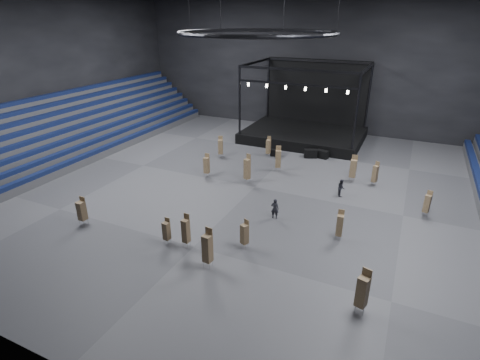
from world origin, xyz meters
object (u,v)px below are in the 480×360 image
at_px(flight_case_right, 322,154).
at_px(flight_case_left, 275,153).
at_px(crew_member, 341,188).
at_px(chair_stack_11, 247,168).
at_px(chair_stack_1, 363,291).
at_px(man_center, 275,209).
at_px(stage, 305,127).
at_px(chair_stack_3, 221,146).
at_px(chair_stack_10, 268,146).
at_px(chair_stack_4, 353,168).
at_px(chair_stack_8, 82,210).
at_px(chair_stack_6, 186,230).
at_px(chair_stack_2, 207,165).
at_px(chair_stack_7, 340,225).
at_px(chair_stack_5, 375,173).
at_px(chair_stack_14, 245,234).
at_px(flight_case_mid, 311,154).
at_px(chair_stack_13, 167,230).
at_px(chair_stack_0, 427,203).
at_px(chair_stack_9, 207,248).
at_px(chair_stack_12, 278,158).

bearing_deg(flight_case_right, flight_case_left, -162.86).
bearing_deg(crew_member, chair_stack_11, 76.89).
relative_size(chair_stack_1, man_center, 1.62).
xyz_separation_m(stage, crew_member, (7.37, -14.69, -0.71)).
xyz_separation_m(chair_stack_3, chair_stack_11, (5.37, -4.97, 0.16)).
xyz_separation_m(chair_stack_1, chair_stack_10, (-12.82, 20.00, -0.19)).
height_order(chair_stack_4, chair_stack_8, chair_stack_4).
height_order(chair_stack_1, chair_stack_11, chair_stack_11).
bearing_deg(chair_stack_4, chair_stack_6, -117.41).
xyz_separation_m(flight_case_left, chair_stack_2, (-3.97, -8.24, 0.85)).
relative_size(chair_stack_1, chair_stack_11, 0.95).
bearing_deg(chair_stack_7, chair_stack_11, 141.29).
distance_m(chair_stack_1, chair_stack_2, 20.28).
distance_m(chair_stack_3, chair_stack_5, 16.10).
bearing_deg(chair_stack_14, chair_stack_2, 154.55).
bearing_deg(flight_case_mid, chair_stack_10, -159.09).
xyz_separation_m(chair_stack_1, chair_stack_8, (-19.93, 0.56, -0.18)).
relative_size(flight_case_left, man_center, 0.65).
bearing_deg(flight_case_left, stage, 81.59).
distance_m(chair_stack_5, chair_stack_10, 11.86).
relative_size(flight_case_left, chair_stack_13, 0.55).
height_order(stage, chair_stack_0, stage).
relative_size(chair_stack_8, chair_stack_9, 0.82).
relative_size(flight_case_mid, chair_stack_7, 0.60).
distance_m(flight_case_left, chair_stack_8, 21.43).
bearing_deg(chair_stack_9, chair_stack_14, 73.84).
height_order(stage, chair_stack_9, stage).
xyz_separation_m(flight_case_mid, chair_stack_4, (5.21, -4.62, 0.88)).
relative_size(chair_stack_3, crew_member, 1.59).
bearing_deg(crew_member, stage, 7.37).
bearing_deg(chair_stack_4, chair_stack_9, -108.57).
relative_size(flight_case_mid, chair_stack_14, 0.65).
bearing_deg(chair_stack_8, chair_stack_2, 74.95).
bearing_deg(chair_stack_3, flight_case_right, 0.06).
bearing_deg(chair_stack_14, flight_case_left, 127.02).
distance_m(chair_stack_0, chair_stack_11, 15.04).
distance_m(chair_stack_4, chair_stack_8, 23.40).
bearing_deg(chair_stack_13, chair_stack_5, 58.12).
relative_size(chair_stack_13, chair_stack_14, 0.92).
distance_m(chair_stack_4, chair_stack_7, 10.57).
bearing_deg(chair_stack_12, chair_stack_8, -142.19).
relative_size(stage, chair_stack_3, 5.90).
bearing_deg(chair_stack_11, chair_stack_10, 112.53).
bearing_deg(chair_stack_3, chair_stack_11, -66.35).
height_order(flight_case_right, chair_stack_6, chair_stack_6).
xyz_separation_m(chair_stack_13, chair_stack_14, (4.96, 1.75, 0.08)).
relative_size(flight_case_mid, crew_member, 0.92).
height_order(stage, chair_stack_12, stage).
bearing_deg(chair_stack_1, chair_stack_11, 150.79).
bearing_deg(chair_stack_11, chair_stack_12, 83.84).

